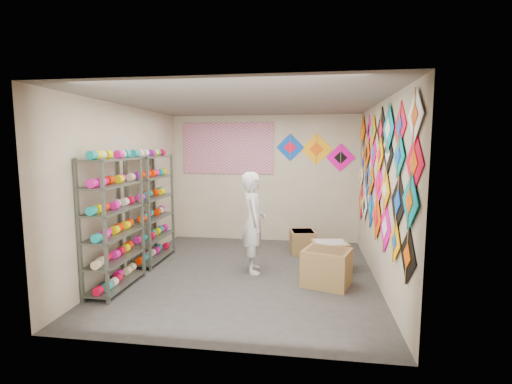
% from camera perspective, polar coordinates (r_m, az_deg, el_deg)
% --- Properties ---
extents(ground, '(4.50, 4.50, 0.00)m').
position_cam_1_polar(ground, '(6.10, -1.37, -12.54)').
color(ground, '#302D2A').
extents(room_walls, '(4.50, 4.50, 4.50)m').
position_cam_1_polar(room_walls, '(5.76, -1.41, 3.06)').
color(room_walls, tan).
rests_on(room_walls, ground).
extents(shelf_rack_front, '(0.40, 1.10, 1.90)m').
position_cam_1_polar(shelf_rack_front, '(5.65, -21.08, -4.61)').
color(shelf_rack_front, '#4C5147').
rests_on(shelf_rack_front, ground).
extents(shelf_rack_back, '(0.40, 1.10, 1.90)m').
position_cam_1_polar(shelf_rack_back, '(6.79, -15.72, -2.50)').
color(shelf_rack_back, '#4C5147').
rests_on(shelf_rack_back, ground).
extents(string_spools, '(0.12, 2.36, 0.12)m').
position_cam_1_polar(string_spools, '(6.20, -18.19, -2.60)').
color(string_spools, '#E4138F').
rests_on(string_spools, ground).
extents(kite_wall_display, '(0.05, 4.30, 2.05)m').
position_cam_1_polar(kite_wall_display, '(5.81, 18.31, 2.66)').
color(kite_wall_display, black).
rests_on(kite_wall_display, room_walls).
extents(back_wall_kites, '(1.65, 0.02, 0.81)m').
position_cam_1_polar(back_wall_kites, '(7.91, 9.21, 6.20)').
color(back_wall_kites, '#053EB1').
rests_on(back_wall_kites, room_walls).
extents(poster, '(2.00, 0.01, 1.10)m').
position_cam_1_polar(poster, '(8.09, -4.38, 6.71)').
color(poster, '#65489C').
rests_on(poster, room_walls).
extents(shopkeeper, '(0.78, 0.67, 1.64)m').
position_cam_1_polar(shopkeeper, '(6.02, -0.41, -4.70)').
color(shopkeeper, beige).
rests_on(shopkeeper, ground).
extents(carton_a, '(0.79, 0.72, 0.54)m').
position_cam_1_polar(carton_a, '(5.67, 10.83, -11.32)').
color(carton_a, olive).
rests_on(carton_a, ground).
extents(carton_b, '(0.64, 0.56, 0.47)m').
position_cam_1_polar(carton_b, '(6.37, 11.27, -9.59)').
color(carton_b, olive).
rests_on(carton_b, ground).
extents(carton_c, '(0.53, 0.57, 0.44)m').
position_cam_1_polar(carton_c, '(7.24, 7.18, -7.63)').
color(carton_c, olive).
rests_on(carton_c, ground).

